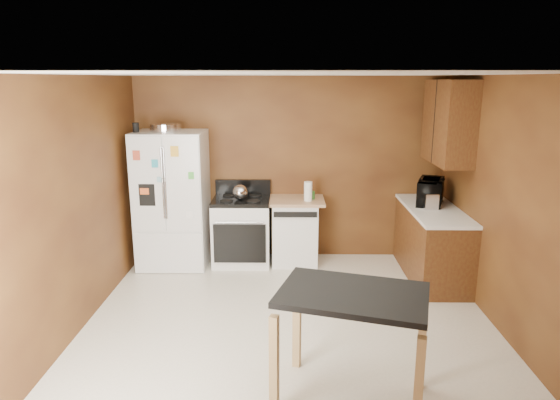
{
  "coord_description": "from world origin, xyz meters",
  "views": [
    {
      "loc": [
        -0.03,
        -4.55,
        2.47
      ],
      "look_at": [
        -0.11,
        0.85,
        1.15
      ],
      "focal_mm": 32.0,
      "sensor_mm": 36.0,
      "label": 1
    }
  ],
  "objects_px": {
    "microwave": "(430,193)",
    "gas_range": "(242,230)",
    "paper_towel": "(308,191)",
    "pen_cup": "(136,127)",
    "kettle": "(240,192)",
    "island": "(352,310)",
    "roasting_pan": "(165,128)",
    "refrigerator": "(172,199)",
    "green_canister": "(311,195)",
    "toaster": "(429,200)",
    "dishwasher": "(295,230)"
  },
  "relations": [
    {
      "from": "microwave",
      "to": "gas_range",
      "type": "relative_size",
      "value": 0.48
    },
    {
      "from": "paper_towel",
      "to": "pen_cup",
      "type": "bearing_deg",
      "value": -177.5
    },
    {
      "from": "gas_range",
      "to": "kettle",
      "type": "bearing_deg",
      "value": -94.94
    },
    {
      "from": "microwave",
      "to": "island",
      "type": "distance_m",
      "value": 3.05
    },
    {
      "from": "roasting_pan",
      "to": "refrigerator",
      "type": "distance_m",
      "value": 0.95
    },
    {
      "from": "roasting_pan",
      "to": "green_canister",
      "type": "bearing_deg",
      "value": 2.91
    },
    {
      "from": "refrigerator",
      "to": "kettle",
      "type": "bearing_deg",
      "value": -0.61
    },
    {
      "from": "microwave",
      "to": "green_canister",
      "type": "bearing_deg",
      "value": 99.57
    },
    {
      "from": "paper_towel",
      "to": "green_canister",
      "type": "distance_m",
      "value": 0.14
    },
    {
      "from": "toaster",
      "to": "dishwasher",
      "type": "distance_m",
      "value": 1.8
    },
    {
      "from": "microwave",
      "to": "toaster",
      "type": "bearing_deg",
      "value": -179.53
    },
    {
      "from": "pen_cup",
      "to": "dishwasher",
      "type": "bearing_deg",
      "value": 5.15
    },
    {
      "from": "green_canister",
      "to": "dishwasher",
      "type": "relative_size",
      "value": 0.12
    },
    {
      "from": "roasting_pan",
      "to": "green_canister",
      "type": "xyz_separation_m",
      "value": [
        1.89,
        0.1,
        -0.91
      ]
    },
    {
      "from": "island",
      "to": "pen_cup",
      "type": "bearing_deg",
      "value": 130.38
    },
    {
      "from": "dishwasher",
      "to": "island",
      "type": "relative_size",
      "value": 0.71
    },
    {
      "from": "refrigerator",
      "to": "gas_range",
      "type": "xyz_separation_m",
      "value": [
        0.91,
        0.06,
        -0.44
      ]
    },
    {
      "from": "roasting_pan",
      "to": "toaster",
      "type": "height_order",
      "value": "roasting_pan"
    },
    {
      "from": "toaster",
      "to": "refrigerator",
      "type": "bearing_deg",
      "value": 169.28
    },
    {
      "from": "green_canister",
      "to": "island",
      "type": "bearing_deg",
      "value": -86.81
    },
    {
      "from": "kettle",
      "to": "microwave",
      "type": "height_order",
      "value": "microwave"
    },
    {
      "from": "microwave",
      "to": "dishwasher",
      "type": "distance_m",
      "value": 1.84
    },
    {
      "from": "island",
      "to": "refrigerator",
      "type": "bearing_deg",
      "value": 124.52
    },
    {
      "from": "refrigerator",
      "to": "microwave",
      "type": "bearing_deg",
      "value": -3.44
    },
    {
      "from": "kettle",
      "to": "toaster",
      "type": "xyz_separation_m",
      "value": [
        2.38,
        -0.37,
        -0.0
      ]
    },
    {
      "from": "gas_range",
      "to": "island",
      "type": "relative_size",
      "value": 0.87
    },
    {
      "from": "pen_cup",
      "to": "refrigerator",
      "type": "relative_size",
      "value": 0.07
    },
    {
      "from": "refrigerator",
      "to": "island",
      "type": "bearing_deg",
      "value": -55.48
    },
    {
      "from": "kettle",
      "to": "green_canister",
      "type": "relative_size",
      "value": 1.99
    },
    {
      "from": "island",
      "to": "kettle",
      "type": "bearing_deg",
      "value": 110.86
    },
    {
      "from": "refrigerator",
      "to": "pen_cup",
      "type": "bearing_deg",
      "value": -166.15
    },
    {
      "from": "green_canister",
      "to": "microwave",
      "type": "bearing_deg",
      "value": -11.6
    },
    {
      "from": "toaster",
      "to": "island",
      "type": "bearing_deg",
      "value": -120.35
    },
    {
      "from": "green_canister",
      "to": "refrigerator",
      "type": "distance_m",
      "value": 1.85
    },
    {
      "from": "refrigerator",
      "to": "island",
      "type": "xyz_separation_m",
      "value": [
        2.02,
        -2.94,
        -0.14
      ]
    },
    {
      "from": "pen_cup",
      "to": "dishwasher",
      "type": "relative_size",
      "value": 0.13
    },
    {
      "from": "island",
      "to": "roasting_pan",
      "type": "bearing_deg",
      "value": 125.02
    },
    {
      "from": "dishwasher",
      "to": "island",
      "type": "height_order",
      "value": "island"
    },
    {
      "from": "paper_towel",
      "to": "refrigerator",
      "type": "bearing_deg",
      "value": 179.95
    },
    {
      "from": "pen_cup",
      "to": "dishwasher",
      "type": "height_order",
      "value": "pen_cup"
    },
    {
      "from": "green_canister",
      "to": "island",
      "type": "distance_m",
      "value": 3.05
    },
    {
      "from": "roasting_pan",
      "to": "microwave",
      "type": "relative_size",
      "value": 0.73
    },
    {
      "from": "toaster",
      "to": "microwave",
      "type": "height_order",
      "value": "microwave"
    },
    {
      "from": "paper_towel",
      "to": "island",
      "type": "xyz_separation_m",
      "value": [
        0.22,
        -2.93,
        -0.26
      ]
    },
    {
      "from": "green_canister",
      "to": "microwave",
      "type": "relative_size",
      "value": 0.19
    },
    {
      "from": "kettle",
      "to": "gas_range",
      "type": "xyz_separation_m",
      "value": [
        0.01,
        0.07,
        -0.54
      ]
    },
    {
      "from": "paper_towel",
      "to": "green_canister",
      "type": "height_order",
      "value": "paper_towel"
    },
    {
      "from": "green_canister",
      "to": "microwave",
      "type": "xyz_separation_m",
      "value": [
        1.5,
        -0.31,
        0.11
      ]
    },
    {
      "from": "green_canister",
      "to": "toaster",
      "type": "height_order",
      "value": "toaster"
    },
    {
      "from": "toaster",
      "to": "refrigerator",
      "type": "height_order",
      "value": "refrigerator"
    }
  ]
}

